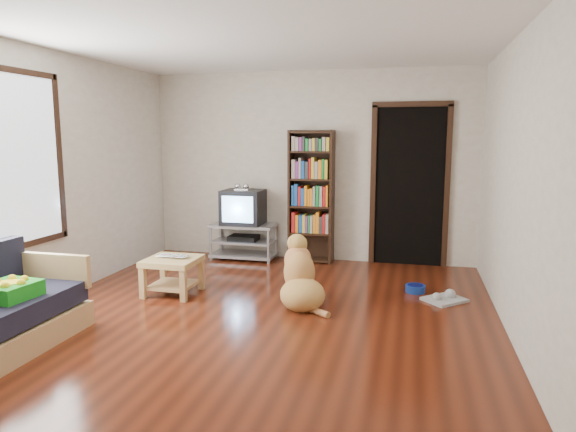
% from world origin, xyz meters
% --- Properties ---
extents(ground, '(5.00, 5.00, 0.00)m').
position_xyz_m(ground, '(0.00, 0.00, 0.00)').
color(ground, '#531E0E').
rests_on(ground, ground).
extents(ceiling, '(5.00, 5.00, 0.00)m').
position_xyz_m(ceiling, '(0.00, 0.00, 2.60)').
color(ceiling, white).
rests_on(ceiling, ground).
extents(wall_back, '(4.50, 0.00, 4.50)m').
position_xyz_m(wall_back, '(0.00, 2.50, 1.30)').
color(wall_back, beige).
rests_on(wall_back, ground).
extents(wall_front, '(4.50, 0.00, 4.50)m').
position_xyz_m(wall_front, '(0.00, -2.50, 1.30)').
color(wall_front, beige).
rests_on(wall_front, ground).
extents(wall_left, '(0.00, 5.00, 5.00)m').
position_xyz_m(wall_left, '(-2.25, 0.00, 1.30)').
color(wall_left, beige).
rests_on(wall_left, ground).
extents(wall_right, '(0.00, 5.00, 5.00)m').
position_xyz_m(wall_right, '(2.25, 0.00, 1.30)').
color(wall_right, beige).
rests_on(wall_right, ground).
extents(green_cushion, '(0.41, 0.41, 0.13)m').
position_xyz_m(green_cushion, '(-1.75, -1.14, 0.48)').
color(green_cushion, green).
rests_on(green_cushion, sofa).
extents(laptop, '(0.35, 0.23, 0.03)m').
position_xyz_m(laptop, '(-1.13, 0.48, 0.41)').
color(laptop, silver).
rests_on(laptop, coffee_table).
extents(dog_bowl, '(0.22, 0.22, 0.08)m').
position_xyz_m(dog_bowl, '(1.46, 1.20, 0.04)').
color(dog_bowl, navy).
rests_on(dog_bowl, ground).
extents(grey_rag, '(0.51, 0.51, 0.03)m').
position_xyz_m(grey_rag, '(1.76, 0.95, 0.01)').
color(grey_rag, '#A7A7A7').
rests_on(grey_rag, ground).
extents(window, '(0.03, 1.46, 1.70)m').
position_xyz_m(window, '(-2.23, -0.50, 1.50)').
color(window, white).
rests_on(window, wall_left).
extents(doorway, '(1.03, 0.05, 2.19)m').
position_xyz_m(doorway, '(1.35, 2.48, 1.12)').
color(doorway, black).
rests_on(doorway, wall_back).
extents(tv_stand, '(0.90, 0.45, 0.50)m').
position_xyz_m(tv_stand, '(-0.90, 2.25, 0.27)').
color(tv_stand, '#99999E').
rests_on(tv_stand, ground).
extents(crt_tv, '(0.55, 0.52, 0.58)m').
position_xyz_m(crt_tv, '(-0.90, 2.27, 0.74)').
color(crt_tv, black).
rests_on(crt_tv, tv_stand).
extents(bookshelf, '(0.60, 0.30, 1.80)m').
position_xyz_m(bookshelf, '(0.05, 2.34, 1.00)').
color(bookshelf, black).
rests_on(bookshelf, ground).
extents(coffee_table, '(0.55, 0.55, 0.40)m').
position_xyz_m(coffee_table, '(-1.13, 0.51, 0.28)').
color(coffee_table, tan).
rests_on(coffee_table, ground).
extents(dog, '(0.63, 0.81, 0.73)m').
position_xyz_m(dog, '(0.31, 0.49, 0.27)').
color(dog, '#C6834C').
rests_on(dog, ground).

